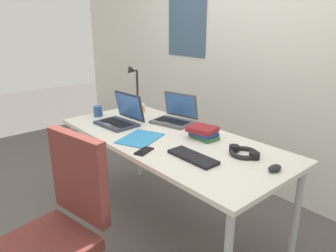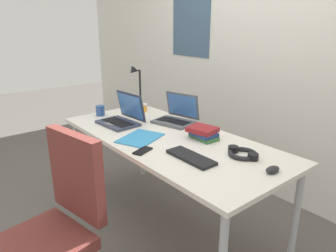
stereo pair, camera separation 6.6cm
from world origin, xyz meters
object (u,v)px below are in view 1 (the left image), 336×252
(computer_mouse, at_px, (275,168))
(office_chair, at_px, (58,243))
(cell_phone, at_px, (144,151))
(headphones, at_px, (244,153))
(coffee_mug, at_px, (98,111))
(pill_bottle, at_px, (143,108))
(desk_lamp, at_px, (134,88))
(external_keyboard, at_px, (193,157))
(book_stack, at_px, (203,132))
(laptop_front_left, at_px, (175,117))
(laptop_front_right, at_px, (120,118))
(paper_folder_back_right, at_px, (140,138))

(computer_mouse, bearing_deg, office_chair, -122.05)
(cell_phone, height_order, headphones, headphones)
(coffee_mug, bearing_deg, pill_bottle, 67.31)
(desk_lamp, distance_m, external_keyboard, 1.27)
(external_keyboard, xyz_separation_m, cell_phone, (-0.27, -0.16, -0.01))
(book_stack, bearing_deg, headphones, -4.04)
(desk_lamp, relative_size, computer_mouse, 4.17)
(laptop_front_left, relative_size, office_chair, 0.37)
(laptop_front_right, bearing_deg, coffee_mug, -175.54)
(desk_lamp, bearing_deg, paper_folder_back_right, -32.62)
(headphones, xyz_separation_m, pill_bottle, (-1.19, 0.11, 0.03))
(computer_mouse, relative_size, paper_folder_back_right, 0.31)
(laptop_front_right, height_order, book_stack, laptop_front_right)
(headphones, height_order, pill_bottle, pill_bottle)
(desk_lamp, relative_size, book_stack, 1.79)
(computer_mouse, height_order, pill_bottle, pill_bottle)
(laptop_front_left, height_order, headphones, laptop_front_left)
(cell_phone, bearing_deg, pill_bottle, 124.29)
(laptop_front_left, height_order, book_stack, laptop_front_left)
(book_stack, relative_size, office_chair, 0.23)
(book_stack, height_order, office_chair, office_chair)
(pill_bottle, distance_m, paper_folder_back_right, 0.69)
(laptop_front_right, height_order, pill_bottle, laptop_front_right)
(laptop_front_left, xyz_separation_m, external_keyboard, (0.61, -0.40, -0.04))
(laptop_front_right, height_order, cell_phone, laptop_front_right)
(external_keyboard, bearing_deg, pill_bottle, 159.91)
(cell_phone, relative_size, coffee_mug, 1.20)
(pill_bottle, bearing_deg, headphones, -5.14)
(external_keyboard, bearing_deg, book_stack, 123.80)
(desk_lamp, xyz_separation_m, book_stack, (0.99, -0.11, -0.15))
(desk_lamp, relative_size, cell_phone, 2.94)
(cell_phone, bearing_deg, coffee_mug, 149.16)
(headphones, xyz_separation_m, book_stack, (-0.37, 0.03, 0.03))
(external_keyboard, distance_m, book_stack, 0.36)
(cell_phone, height_order, paper_folder_back_right, cell_phone)
(paper_folder_back_right, bearing_deg, headphones, 26.08)
(laptop_front_left, xyz_separation_m, office_chair, (0.38, -1.18, -0.39))
(computer_mouse, height_order, coffee_mug, coffee_mug)
(desk_lamp, bearing_deg, coffee_mug, -88.76)
(headphones, distance_m, paper_folder_back_right, 0.72)
(laptop_front_left, relative_size, cell_phone, 2.66)
(headphones, height_order, coffee_mug, coffee_mug)
(computer_mouse, bearing_deg, external_keyboard, -151.18)
(coffee_mug, xyz_separation_m, office_chair, (0.95, -0.80, -0.39))
(headphones, bearing_deg, office_chair, -110.49)
(computer_mouse, relative_size, headphones, 0.45)
(pill_bottle, distance_m, coffee_mug, 0.40)
(paper_folder_back_right, relative_size, office_chair, 0.32)
(desk_lamp, bearing_deg, headphones, -5.74)
(external_keyboard, bearing_deg, computer_mouse, 28.82)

